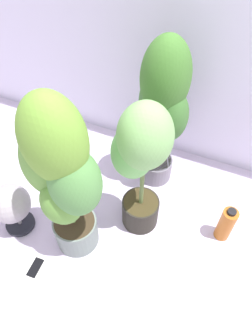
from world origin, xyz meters
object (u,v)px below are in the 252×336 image
at_px(cell_phone, 35,268).
at_px(nutrient_bottle, 226,224).
at_px(floor_fan, 11,205).
at_px(potted_plant_back_center, 162,108).
at_px(potted_plant_center, 140,160).
at_px(potted_plant_front_left, 61,175).

bearing_deg(cell_phone, nutrient_bottle, -148.93).
bearing_deg(cell_phone, floor_fan, -42.88).
bearing_deg(potted_plant_back_center, floor_fan, -132.79).
distance_m(potted_plant_center, nutrient_bottle, 0.69).
bearing_deg(floor_fan, nutrient_bottle, -45.60).
xyz_separation_m(cell_phone, floor_fan, (-0.24, 0.21, 0.23)).
relative_size(potted_plant_back_center, cell_phone, 7.14).
xyz_separation_m(floor_fan, nutrient_bottle, (1.19, 0.42, -0.10)).
distance_m(potted_plant_back_center, cell_phone, 1.17).
bearing_deg(floor_fan, potted_plant_front_left, -57.92).
height_order(potted_plant_back_center, floor_fan, potted_plant_back_center).
height_order(cell_phone, nutrient_bottle, nutrient_bottle).
height_order(potted_plant_center, nutrient_bottle, potted_plant_center).
xyz_separation_m(potted_plant_center, potted_plant_back_center, (-0.01, 0.37, 0.05)).
relative_size(potted_plant_center, cell_phone, 6.37).
relative_size(potted_plant_back_center, nutrient_bottle, 3.77).
bearing_deg(potted_plant_center, potted_plant_front_left, -134.62).
height_order(cell_phone, floor_fan, floor_fan).
distance_m(potted_plant_front_left, floor_fan, 0.57).
relative_size(potted_plant_center, nutrient_bottle, 3.36).
xyz_separation_m(potted_plant_front_left, cell_phone, (-0.14, -0.26, -0.64)).
relative_size(potted_plant_front_left, floor_fan, 3.03).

